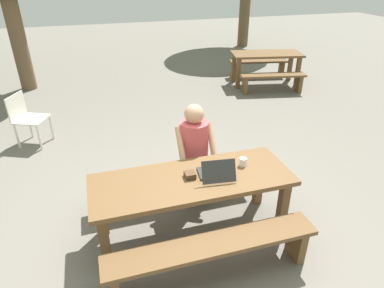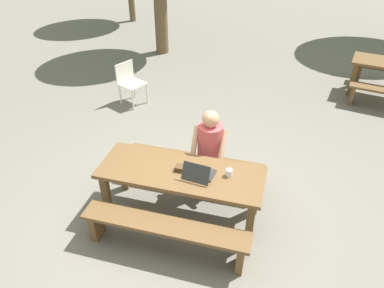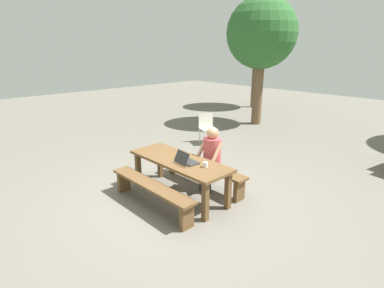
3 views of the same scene
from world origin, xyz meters
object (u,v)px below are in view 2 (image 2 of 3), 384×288
object	(u,v)px
small_pouch	(180,168)
person_seated	(209,145)
picnic_table_front	(181,177)
plastic_chair	(130,82)
laptop	(199,173)
coffee_mug	(229,173)

from	to	relation	value
small_pouch	person_seated	size ratio (longest dim) A/B	0.09
picnic_table_front	plastic_chair	world-z (taller)	plastic_chair
person_seated	plastic_chair	distance (m)	3.05
small_pouch	laptop	bearing A→B (deg)	-13.84
picnic_table_front	small_pouch	distance (m)	0.14
laptop	plastic_chair	size ratio (longest dim) A/B	0.45
laptop	person_seated	bearing A→B (deg)	-81.34
coffee_mug	person_seated	distance (m)	0.65
person_seated	plastic_chair	size ratio (longest dim) A/B	1.49
small_pouch	coffee_mug	bearing A→B (deg)	4.91
small_pouch	plastic_chair	size ratio (longest dim) A/B	0.13
coffee_mug	picnic_table_front	bearing A→B (deg)	-173.20
small_pouch	coffee_mug	distance (m)	0.61
coffee_mug	plastic_chair	world-z (taller)	plastic_chair
laptop	plastic_chair	bearing A→B (deg)	-45.80
picnic_table_front	laptop	xyz separation A→B (m)	(0.24, -0.05, 0.16)
laptop	coffee_mug	distance (m)	0.37
coffee_mug	person_seated	world-z (taller)	person_seated
picnic_table_front	person_seated	xyz separation A→B (m)	(0.22, 0.61, 0.12)
laptop	small_pouch	world-z (taller)	laptop
laptop	small_pouch	distance (m)	0.27
small_pouch	person_seated	distance (m)	0.64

